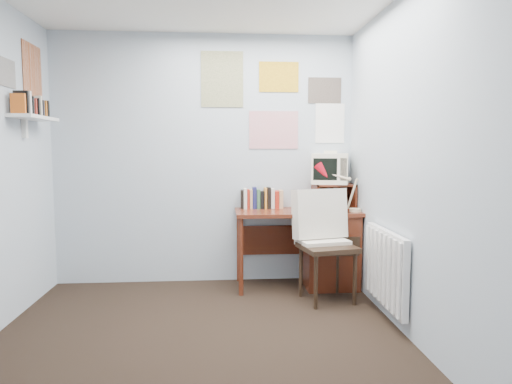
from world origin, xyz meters
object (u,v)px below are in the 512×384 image
desk_lamp (356,190)px  radiator (386,268)px  tv_riser (333,196)px  desk_chair (327,247)px  desk (324,246)px  crt_tv (330,167)px  wall_shelf (34,118)px

desk_lamp → radiator: 0.96m
desk_lamp → tv_riser: desk_lamp is taller
desk_chair → tv_riser: (0.19, 0.56, 0.40)m
desk → tv_riser: 0.51m
tv_riser → radiator: 1.15m
desk_chair → tv_riser: size_ratio=2.42×
desk_chair → desk_lamp: bearing=31.0°
desk_chair → crt_tv: 0.91m
desk_lamp → desk: bearing=149.2°
crt_tv → wall_shelf: bearing=-152.4°
desk → tv_riser: size_ratio=3.00×
radiator → wall_shelf: wall_shelf is taller
desk_chair → desk_lamp: size_ratio=2.34×
radiator → wall_shelf: bearing=169.1°
radiator → wall_shelf: size_ratio=1.29×
desk_chair → crt_tv: (0.16, 0.58, 0.69)m
desk → wall_shelf: 2.87m
desk → desk_lamp: desk_lamp is taller
desk → radiator: bearing=-72.8°
desk → crt_tv: crt_tv is taller
radiator → desk: bearing=107.2°
tv_riser → wall_shelf: bearing=-169.7°
crt_tv → wall_shelf: 2.74m
desk_chair → radiator: size_ratio=1.21×
desk → desk_chair: size_ratio=1.24×
tv_riser → crt_tv: bearing=148.2°
desk_lamp → wall_shelf: wall_shelf is taller
radiator → desk_chair: bearing=126.7°
desk → desk_chair: (-0.07, -0.45, 0.08)m
desk_chair → tv_riser: 0.71m
desk_chair → desk_lamp: 0.67m
desk → desk_lamp: bearing=-27.5°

